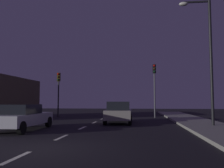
{
  "coord_description": "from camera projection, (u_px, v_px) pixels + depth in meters",
  "views": [
    {
      "loc": [
        3.42,
        -7.55,
        1.55
      ],
      "look_at": [
        0.73,
        15.45,
        3.3
      ],
      "focal_mm": 37.93,
      "sensor_mm": 36.0,
      "label": 1
    }
  ],
  "objects": [
    {
      "name": "sidewalk_curb_right",
      "position": [
        210.0,
        127.0,
        13.83
      ],
      "size": [
        3.0,
        40.0,
        0.15
      ],
      "primitive_type": "cube",
      "color": "gray",
      "rests_on": "ground_plane"
    },
    {
      "name": "street_lamp_right",
      "position": [
        206.0,
        50.0,
        14.59
      ],
      "size": [
        1.94,
        0.36,
        7.93
      ],
      "color": "black",
      "rests_on": "ground_plane"
    },
    {
      "name": "lane_stripe_second",
      "position": [
        61.0,
        137.0,
        10.34
      ],
      "size": [
        0.16,
        1.6,
        0.01
      ],
      "primitive_type": "cube",
      "color": "silver",
      "rests_on": "ground_plane"
    },
    {
      "name": "car_stopped_ahead",
      "position": [
        119.0,
        112.0,
        17.43
      ],
      "size": [
        2.0,
        4.55,
        1.57
      ],
      "color": "gray",
      "rests_on": "ground_plane"
    },
    {
      "name": "lane_stripe_fourth",
      "position": [
        94.0,
        122.0,
        17.86
      ],
      "size": [
        0.16,
        1.6,
        0.01
      ],
      "primitive_type": "cube",
      "color": "silver",
      "rests_on": "ground_plane"
    },
    {
      "name": "car_adjacent_lane",
      "position": [
        22.0,
        117.0,
        12.95
      ],
      "size": [
        1.92,
        4.58,
        1.41
      ],
      "color": "silver",
      "rests_on": "ground_plane"
    },
    {
      "name": "lane_stripe_nearest",
      "position": [
        17.0,
        158.0,
        6.57
      ],
      "size": [
        0.16,
        1.6,
        0.01
      ],
      "primitive_type": "cube",
      "color": "silver",
      "rests_on": "ground_plane"
    },
    {
      "name": "lane_stripe_third",
      "position": [
        82.0,
        128.0,
        14.1
      ],
      "size": [
        0.16,
        1.6,
        0.01
      ],
      "primitive_type": "cube",
      "color": "silver",
      "rests_on": "ground_plane"
    },
    {
      "name": "lane_stripe_fifth",
      "position": [
        102.0,
        119.0,
        21.63
      ],
      "size": [
        0.16,
        1.6,
        0.01
      ],
      "primitive_type": "cube",
      "color": "silver",
      "rests_on": "ground_plane"
    },
    {
      "name": "lane_stripe_sixth",
      "position": [
        108.0,
        116.0,
        25.39
      ],
      "size": [
        0.16,
        1.6,
        0.01
      ],
      "primitive_type": "cube",
      "color": "silver",
      "rests_on": "ground_plane"
    },
    {
      "name": "ground_plane",
      "position": [
        85.0,
        127.0,
        14.69
      ],
      "size": [
        80.0,
        80.0,
        0.0
      ],
      "primitive_type": "plane",
      "color": "black"
    },
    {
      "name": "traffic_signal_right",
      "position": [
        154.0,
        80.0,
        23.51
      ],
      "size": [
        0.32,
        0.38,
        5.3
      ],
      "color": "#4C4C51",
      "rests_on": "ground_plane"
    },
    {
      "name": "traffic_signal_left",
      "position": [
        58.0,
        86.0,
        24.62
      ],
      "size": [
        0.32,
        0.38,
        4.59
      ],
      "color": "#2D2D30",
      "rests_on": "ground_plane"
    }
  ]
}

